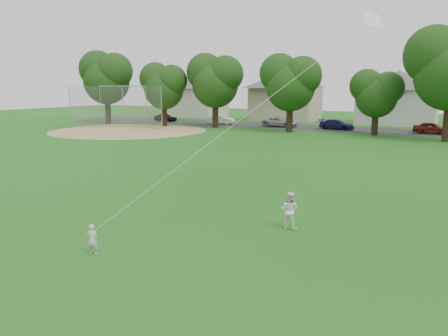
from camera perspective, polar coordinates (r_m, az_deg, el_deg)
The scene contains 10 objects.
ground at distance 14.63m, azimuth -7.31°, elevation -9.82°, with size 160.00×160.00×0.00m, color #1C5814.
street at distance 53.88m, azimuth 20.12°, elevation 4.58°, with size 90.00×7.00×0.01m, color #2D2D30.
dirt_infield at distance 52.11m, azimuth -12.29°, elevation 4.80°, with size 18.00×18.00×0.02m, color #9E7F51.
toddler at distance 14.09m, azimuth -16.82°, elevation -8.92°, with size 0.35×0.23×0.97m, color silver.
older_boy at distance 15.98m, azimuth 8.54°, elevation -5.48°, with size 0.67×0.52×1.37m, color white.
kite at distance 15.92m, azimuth 3.96°, elevation 7.65°, with size 3.46×5.74×14.00m.
baseball_backstop at distance 55.51m, azimuth -13.31°, elevation 7.73°, with size 11.19×4.65×5.10m.
tree_row at distance 46.96m, azimuth 22.24°, elevation 11.33°, with size 82.70×9.30×10.89m.
parked_cars at distance 52.69m, azimuth 21.09°, elevation 5.06°, with size 62.83×2.26×1.29m.
house_row at distance 63.23m, azimuth 24.43°, elevation 9.52°, with size 77.48×14.22×10.49m.
Camera 1 is at (8.18, -11.01, 5.09)m, focal length 35.00 mm.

